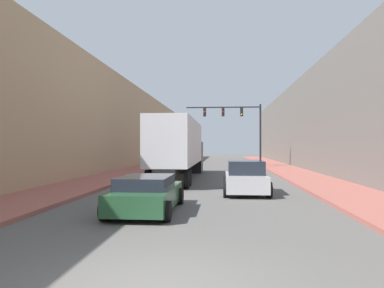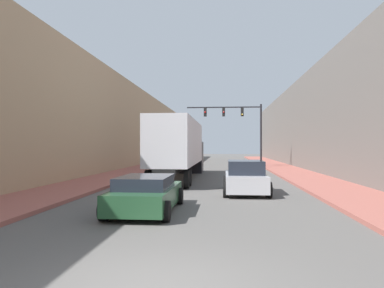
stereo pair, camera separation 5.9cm
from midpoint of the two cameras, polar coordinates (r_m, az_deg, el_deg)
sidewalk_right at (r=36.30m, az=14.01°, el=-3.76°), size 3.38×80.00×0.15m
sidewalk_left at (r=36.70m, az=-7.48°, el=-3.72°), size 3.38×80.00×0.15m
building_right at (r=37.33m, az=21.14°, el=3.12°), size 6.00×80.00×8.96m
building_left at (r=37.99m, az=-14.41°, el=3.01°), size 6.00×80.00×8.92m
semi_truck at (r=25.84m, az=-1.75°, el=-0.35°), size 2.40×14.47×3.93m
sedan_car at (r=13.15m, az=-6.83°, el=-7.54°), size 2.14×4.73×1.25m
suv_car at (r=18.24m, az=8.20°, el=-5.09°), size 2.11×4.59×1.58m
traffic_signal_gantry at (r=39.75m, az=7.43°, el=3.36°), size 7.90×0.35×6.66m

